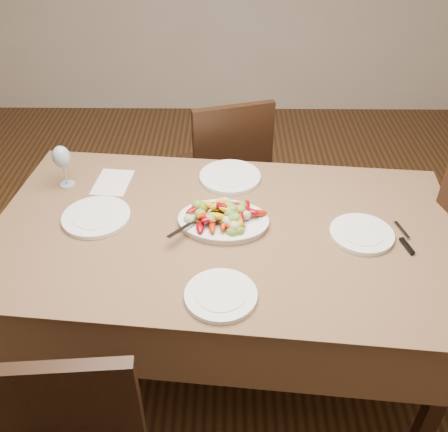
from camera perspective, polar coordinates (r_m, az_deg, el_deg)
floor at (r=2.34m, az=0.08°, el=-20.78°), size 6.00×6.00×0.00m
dining_table at (r=2.22m, az=0.00°, el=-9.07°), size 1.93×1.21×0.76m
chair_far at (r=2.86m, az=-0.09°, el=5.38°), size 0.52×0.52×0.95m
serving_platter at (r=1.98m, az=-0.08°, el=-0.70°), size 0.37×0.29×0.02m
roasted_vegetables at (r=1.94m, az=-0.08°, el=0.62°), size 0.30×0.22×0.09m
serving_spoon at (r=1.93m, az=-2.11°, el=-0.39°), size 0.26×0.22×0.03m
plate_left at (r=2.08m, az=-14.38°, el=-0.11°), size 0.27×0.27×0.02m
plate_right at (r=2.00m, az=15.45°, el=-2.00°), size 0.25×0.25×0.02m
plate_far at (r=2.25m, az=0.69°, el=4.48°), size 0.28×0.28×0.02m
plate_near at (r=1.69m, az=-0.37°, el=-9.07°), size 0.25×0.25×0.02m
wine_glass at (r=2.27m, az=-17.91°, el=5.56°), size 0.08×0.08×0.20m
menu_card at (r=2.29m, az=-12.60°, el=3.79°), size 0.17×0.22×0.00m
table_knife at (r=2.03m, az=19.92°, el=-2.51°), size 0.06×0.20×0.01m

